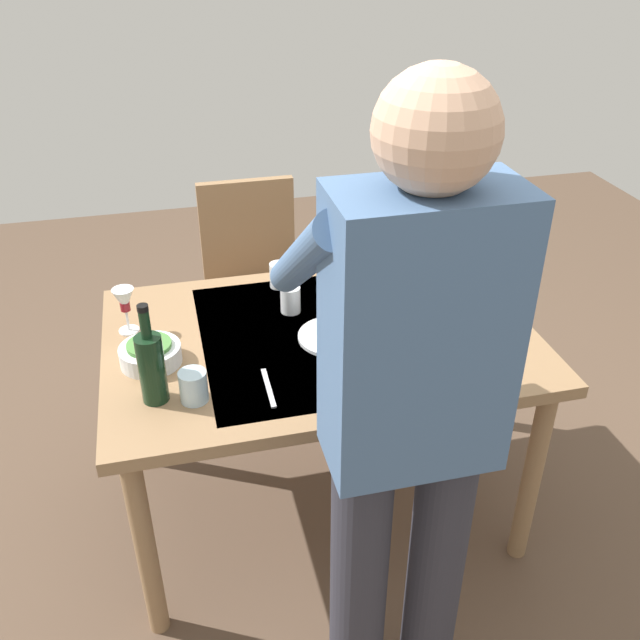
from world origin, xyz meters
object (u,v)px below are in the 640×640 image
water_cup_near_left (279,275)px  dining_table (320,355)px  chair_near (253,276)px  wine_bottle (151,366)px  side_bowl_salad (150,353)px  person_server (408,416)px  wine_glass_left (125,303)px  water_cup_near_right (448,358)px  serving_bowl_pasta (467,317)px  water_cup_far_left (290,299)px  dinner_plate_near (335,336)px  water_cup_far_right (193,386)px

water_cup_near_left → dining_table: bearing=100.8°
chair_near → wine_bottle: bearing=68.1°
chair_near → side_bowl_salad: 1.00m
person_server → wine_bottle: 0.73m
wine_glass_left → water_cup_near_left: wine_glass_left is taller
water_cup_near_right → serving_bowl_pasta: size_ratio=0.31×
wine_glass_left → person_server: bearing=124.8°
water_cup_far_left → wine_glass_left: bearing=0.2°
water_cup_near_right → dinner_plate_near: size_ratio=0.40×
person_server → water_cup_far_right: (0.43, -0.46, -0.18)m
water_cup_far_left → dining_table: bearing=111.2°
chair_near → wine_bottle: (0.42, 1.05, 0.32)m
dinner_plate_near → person_server: bearing=88.4°
wine_glass_left → water_cup_far_left: 0.52m
water_cup_near_right → serving_bowl_pasta: water_cup_near_right is taller
dining_table → wine_bottle: (0.51, 0.22, 0.19)m
wine_bottle → dinner_plate_near: 0.59m
chair_near → wine_bottle: wine_bottle is taller
water_cup_far_left → water_cup_near_right: bearing=130.0°
wine_bottle → serving_bowl_pasta: (-0.98, -0.15, -0.08)m
chair_near → side_bowl_salad: chair_near is taller
wine_glass_left → water_cup_far_right: (-0.17, 0.40, -0.06)m
person_server → dinner_plate_near: (-0.02, -0.67, -0.22)m
water_cup_near_right → wine_glass_left: bearing=-26.2°
side_bowl_salad → dinner_plate_near: 0.56m
water_cup_near_left → side_bowl_salad: size_ratio=0.48×
wine_bottle → serving_bowl_pasta: size_ratio=0.99×
water_cup_far_right → dinner_plate_near: 0.50m
dining_table → person_server: bearing=91.6°
dining_table → side_bowl_salad: side_bowl_salad is taller
dinner_plate_near → wine_bottle: bearing=18.3°
chair_near → water_cup_far_right: bearing=73.5°
water_cup_far_left → serving_bowl_pasta: bearing=157.1°
side_bowl_salad → water_cup_near_right: bearing=163.5°
water_cup_near_right → side_bowl_salad: 0.86m
water_cup_near_right → water_cup_far_left: size_ratio=1.04×
wine_bottle → water_cup_far_left: bearing=-140.2°
dining_table → chair_near: 0.84m
dining_table → chair_near: chair_near is taller
dining_table → chair_near: (0.09, -0.83, -0.13)m
person_server → water_cup_near_left: size_ratio=19.41×
chair_near → water_cup_far_right: chair_near is taller
water_cup_far_right → side_bowl_salad: size_ratio=0.50×
wine_glass_left → water_cup_far_right: wine_glass_left is taller
dining_table → person_server: 0.77m
chair_near → water_cup_far_right: (0.32, 1.08, 0.25)m
dining_table → water_cup_far_right: size_ratio=14.76×
water_cup_near_right → side_bowl_salad: (0.83, -0.25, -0.01)m
water_cup_far_left → dinner_plate_near: size_ratio=0.39×
wine_glass_left → water_cup_near_left: (-0.52, -0.18, -0.06)m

